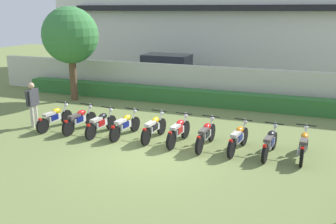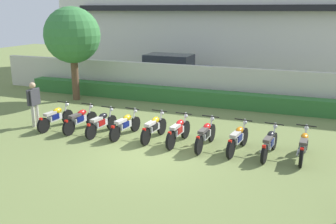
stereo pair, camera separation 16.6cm
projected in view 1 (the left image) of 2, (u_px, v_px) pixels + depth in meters
ground at (152, 154)px, 11.75m from camera, size 60.00×60.00×0.00m
building at (242, 12)px, 25.21m from camera, size 25.87×6.50×8.52m
compound_wall at (209, 84)px, 18.12m from camera, size 24.58×0.30×1.78m
hedge_row at (205, 98)px, 17.63m from camera, size 19.66×0.70×0.71m
parked_car at (169, 71)px, 21.80m from camera, size 4.51×2.10×1.89m
tree_near_inspector at (70, 36)px, 17.93m from camera, size 2.74×2.74×4.60m
motorcycle_in_row_0 at (55, 118)px, 14.14m from camera, size 0.60×1.88×0.95m
motorcycle_in_row_1 at (79, 120)px, 13.86m from camera, size 0.60×1.87×0.95m
motorcycle_in_row_2 at (101, 123)px, 13.46m from camera, size 0.60×1.82×0.94m
motorcycle_in_row_3 at (125, 125)px, 13.26m from camera, size 0.60×1.85×0.94m
motorcycle_in_row_4 at (154, 127)px, 12.93m from camera, size 0.60×1.83×0.96m
motorcycle_in_row_5 at (179, 131)px, 12.54m from camera, size 0.60×1.87×0.98m
motorcycle_in_row_6 at (206, 134)px, 12.20m from camera, size 0.60×1.94×0.97m
motorcycle_in_row_7 at (238, 138)px, 11.85m from camera, size 0.60×1.90×0.97m
motorcycle_in_row_8 at (270, 142)px, 11.52m from camera, size 0.60×1.86×0.94m
motorcycle_in_row_9 at (304, 145)px, 11.28m from camera, size 0.60×1.89×0.96m
inspector_person at (33, 101)px, 14.20m from camera, size 0.24×0.70×1.76m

